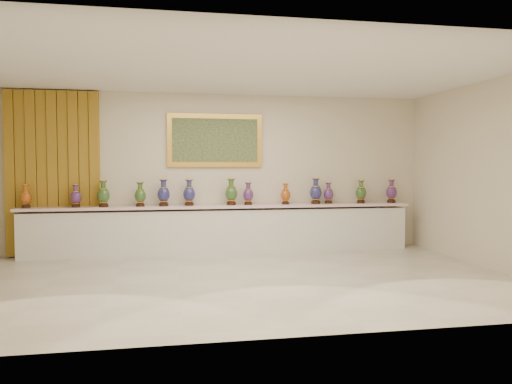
# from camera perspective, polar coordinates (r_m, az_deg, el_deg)

# --- Properties ---
(ground) EXTENTS (8.00, 8.00, 0.00)m
(ground) POSITION_cam_1_polar(r_m,az_deg,el_deg) (7.29, -1.78, -9.95)
(ground) COLOR beige
(ground) RESTS_ON ground
(room) EXTENTS (8.00, 8.00, 8.00)m
(room) POSITION_cam_1_polar(r_m,az_deg,el_deg) (9.59, -19.43, 2.62)
(room) COLOR beige
(room) RESTS_ON ground
(counter) EXTENTS (7.28, 0.48, 0.90)m
(counter) POSITION_cam_1_polar(r_m,az_deg,el_deg) (9.43, -3.87, -4.30)
(counter) COLOR white
(counter) RESTS_ON ground
(vase_0) EXTENTS (0.21, 0.21, 0.41)m
(vase_0) POSITION_cam_1_polar(r_m,az_deg,el_deg) (9.59, -24.81, -0.56)
(vase_0) COLOR black
(vase_0) RESTS_ON counter
(vase_1) EXTENTS (0.20, 0.20, 0.41)m
(vase_1) POSITION_cam_1_polar(r_m,az_deg,el_deg) (9.40, -19.90, -0.53)
(vase_1) COLOR black
(vase_1) RESTS_ON counter
(vase_2) EXTENTS (0.23, 0.23, 0.48)m
(vase_2) POSITION_cam_1_polar(r_m,az_deg,el_deg) (9.32, -17.03, -0.33)
(vase_2) COLOR black
(vase_2) RESTS_ON counter
(vase_3) EXTENTS (0.21, 0.21, 0.44)m
(vase_3) POSITION_cam_1_polar(r_m,az_deg,el_deg) (9.28, -13.10, -0.38)
(vase_3) COLOR black
(vase_3) RESTS_ON counter
(vase_4) EXTENTS (0.29, 0.29, 0.49)m
(vase_4) POSITION_cam_1_polar(r_m,az_deg,el_deg) (9.29, -10.52, -0.22)
(vase_4) COLOR black
(vase_4) RESTS_ON counter
(vase_5) EXTENTS (0.30, 0.30, 0.49)m
(vase_5) POSITION_cam_1_polar(r_m,az_deg,el_deg) (9.33, -7.65, -0.20)
(vase_5) COLOR black
(vase_5) RESTS_ON counter
(vase_6) EXTENTS (0.30, 0.30, 0.50)m
(vase_6) POSITION_cam_1_polar(r_m,az_deg,el_deg) (9.38, -2.85, -0.13)
(vase_6) COLOR black
(vase_6) RESTS_ON counter
(vase_7) EXTENTS (0.24, 0.24, 0.43)m
(vase_7) POSITION_cam_1_polar(r_m,az_deg,el_deg) (9.42, -0.89, -0.30)
(vase_7) COLOR black
(vase_7) RESTS_ON counter
(vase_8) EXTENTS (0.22, 0.22, 0.40)m
(vase_8) POSITION_cam_1_polar(r_m,az_deg,el_deg) (9.56, 3.39, -0.33)
(vase_8) COLOR black
(vase_8) RESTS_ON counter
(vase_9) EXTENTS (0.26, 0.26, 0.50)m
(vase_9) POSITION_cam_1_polar(r_m,az_deg,el_deg) (9.72, 6.83, -0.03)
(vase_9) COLOR black
(vase_9) RESTS_ON counter
(vase_10) EXTENTS (0.24, 0.24, 0.42)m
(vase_10) POSITION_cam_1_polar(r_m,az_deg,el_deg) (9.83, 8.28, -0.22)
(vase_10) COLOR black
(vase_10) RESTS_ON counter
(vase_11) EXTENTS (0.26, 0.26, 0.46)m
(vase_11) POSITION_cam_1_polar(r_m,az_deg,el_deg) (10.07, 11.90, -0.08)
(vase_11) COLOR black
(vase_11) RESTS_ON counter
(vase_12) EXTENTS (0.23, 0.23, 0.47)m
(vase_12) POSITION_cam_1_polar(r_m,az_deg,el_deg) (10.34, 15.22, -0.01)
(vase_12) COLOR black
(vase_12) RESTS_ON counter
(label_card) EXTENTS (0.10, 0.06, 0.00)m
(label_card) POSITION_cam_1_polar(r_m,az_deg,el_deg) (9.26, -17.80, -1.67)
(label_card) COLOR white
(label_card) RESTS_ON counter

